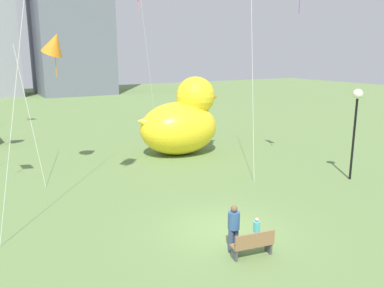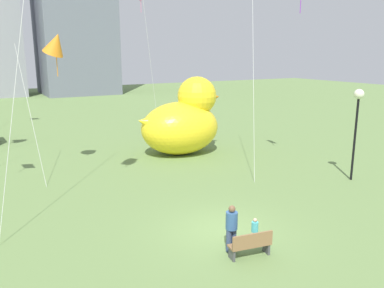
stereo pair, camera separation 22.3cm
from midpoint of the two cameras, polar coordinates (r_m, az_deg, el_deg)
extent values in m
plane|color=#678649|center=(15.38, 4.92, -12.50)|extent=(140.00, 140.00, 0.00)
cube|color=olive|center=(13.59, 8.85, -14.25)|extent=(1.51, 0.67, 0.06)
cube|color=olive|center=(13.33, 9.31, -13.62)|extent=(1.44, 0.29, 0.45)
cube|color=#47474C|center=(13.43, 6.31, -15.62)|extent=(0.14, 0.38, 0.39)
cube|color=#47474C|center=(13.99, 11.22, -14.55)|extent=(0.14, 0.38, 0.39)
cylinder|color=#38476B|center=(13.80, 5.84, -13.78)|extent=(0.19, 0.19, 0.81)
cylinder|color=#38476B|center=(13.91, 6.55, -13.58)|extent=(0.19, 0.19, 0.81)
cylinder|color=#33598C|center=(13.55, 6.27, -11.00)|extent=(0.40, 0.40, 0.61)
sphere|color=brown|center=(13.39, 6.31, -9.36)|extent=(0.24, 0.24, 0.24)
cylinder|color=silver|center=(14.44, 9.32, -13.35)|extent=(0.11, 0.11, 0.48)
cylinder|color=silver|center=(14.51, 9.70, -13.23)|extent=(0.11, 0.11, 0.48)
cylinder|color=#4CBFC6|center=(14.29, 9.58, -11.78)|extent=(0.24, 0.24, 0.36)
sphere|color=#D8AD8C|center=(14.19, 9.62, -10.85)|extent=(0.14, 0.14, 0.14)
ellipsoid|color=yellow|center=(26.17, -1.49, 2.33)|extent=(5.37, 3.97, 3.50)
sphere|color=yellow|center=(26.48, 0.97, 6.98)|extent=(2.61, 2.61, 2.61)
cone|color=orange|center=(27.10, 3.13, 6.83)|extent=(1.18, 1.18, 1.18)
cone|color=yellow|center=(25.08, -6.23, 3.14)|extent=(1.60, 1.40, 1.69)
cylinder|color=black|center=(22.29, 22.83, 0.56)|extent=(0.12, 0.12, 4.38)
sphere|color=#EAEACC|center=(21.94, 23.39, 6.68)|extent=(0.52, 0.52, 0.52)
cylinder|color=silver|center=(22.26, 9.21, 9.21)|extent=(2.51, 3.99, 10.39)
cylinder|color=silver|center=(33.51, -5.84, 11.57)|extent=(1.58, 0.83, 11.59)
cylinder|color=pink|center=(34.30, -7.25, 19.76)|extent=(0.04, 0.04, 1.60)
cylinder|color=silver|center=(15.69, -23.50, 12.61)|extent=(2.84, 2.64, 13.58)
cylinder|color=silver|center=(22.05, -22.20, 4.10)|extent=(0.56, 3.18, 7.12)
cone|color=orange|center=(22.35, -18.97, 13.63)|extent=(1.79, 1.81, 1.45)
cylinder|color=orange|center=(22.35, -18.79, 11.33)|extent=(0.04, 0.04, 1.60)
camera|label=1|loc=(0.11, -89.66, 0.08)|focal=36.68mm
camera|label=2|loc=(0.11, 90.34, -0.08)|focal=36.68mm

